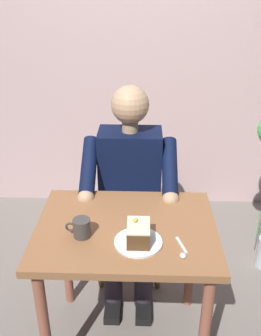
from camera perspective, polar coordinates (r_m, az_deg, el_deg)
The scene contains 8 objects.
cafe_rear_panel at distance 2.94m, azimuth 0.61°, elevation 21.65°, with size 6.40×0.12×3.00m, color #C1A0A0.
dining_table at distance 1.83m, azimuth -0.67°, elevation -11.76°, with size 0.83×0.64×0.74m.
chair at distance 2.42m, azimuth 0.01°, elevation -4.50°, with size 0.42×0.42×0.91m.
seated_person at distance 2.20m, azimuth -0.14°, elevation -3.41°, with size 0.53×0.58×1.25m.
dessert_plate at distance 1.66m, azimuth 1.18°, elevation -11.12°, with size 0.21×0.21×0.01m, color white.
cake_slice at distance 1.63m, azimuth 1.19°, elevation -9.78°, with size 0.10×0.13×0.11m.
coffee_cup at distance 1.69m, azimuth -7.42°, elevation -8.90°, with size 0.11×0.08×0.09m.
dessert_spoon at distance 1.63m, azimuth 7.81°, elevation -12.24°, with size 0.04×0.14×0.01m.
Camera 1 is at (-0.07, 1.43, 1.76)m, focal length 40.36 mm.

